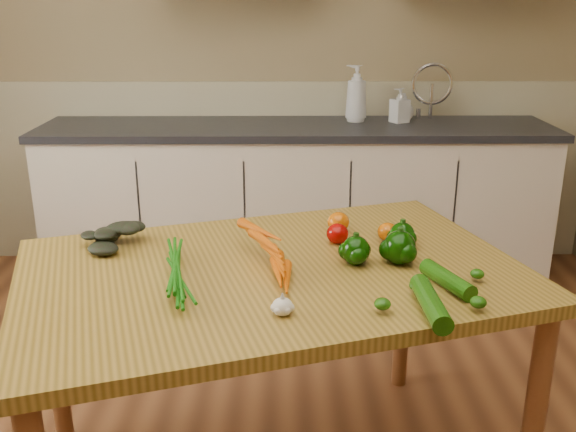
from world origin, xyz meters
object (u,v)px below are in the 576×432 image
Objects in this scene: soap_bottle_a at (356,93)px; pepper_a at (356,250)px; carrot_bunch at (241,260)px; zucchini_b at (430,303)px; pepper_c at (399,248)px; tomato_a at (337,234)px; leafy_greens at (113,231)px; soap_bottle_c at (403,107)px; garlic_bulb at (282,307)px; tomato_c at (388,232)px; soap_bottle_b at (400,105)px; table at (272,294)px; tomato_b at (338,222)px; pepper_b at (402,235)px; zucchini_a at (447,280)px.

pepper_a is at bearing 13.46° from soap_bottle_a.
zucchini_b is (0.50, -0.26, -0.01)m from carrot_bunch.
tomato_a is at bearing 135.79° from pepper_c.
zucchini_b is (0.94, -0.48, -0.03)m from leafy_greens.
leafy_greens reaches higher than tomato_a.
leafy_greens is at bearing -84.24° from soap_bottle_c.
carrot_bunch is at bearing -70.92° from soap_bottle_c.
tomato_a reaches higher than garlic_bulb.
tomato_c reaches higher than zucchini_b.
soap_bottle_a is at bearing -124.24° from soap_bottle_b.
tomato_c is (0.38, 0.23, 0.12)m from table.
pepper_c is 1.34× the size of tomato_b.
tomato_b is at bearing 30.46° from carrot_bunch.
soap_bottle_c is 2.27m from garlic_bulb.
leafy_greens is (-0.43, 0.21, 0.02)m from carrot_bunch.
soap_bottle_a reaches higher than carrot_bunch.
soap_bottle_c is at bearing 81.89° from zucchini_b.
pepper_b is (-0.27, -1.66, -0.16)m from soap_bottle_b.
tomato_b is at bearing 120.19° from zucchini_a.
tomato_c is at bearing -59.34° from soap_bottle_c.
zucchini_b is (0.19, -0.61, -0.01)m from tomato_b.
soap_bottle_b is at bearing 50.05° from carrot_bunch.
garlic_bulb is at bearing -136.77° from pepper_c.
tomato_a is at bearing 169.10° from pepper_b.
garlic_bulb is (0.55, -0.49, -0.03)m from leafy_greens.
leafy_greens is at bearing 138.72° from garlic_bulb.
leafy_greens is 1.05m from zucchini_b.
soap_bottle_a is at bearing 59.79° from leafy_greens.
soap_bottle_a is at bearing 91.23° from zucchini_a.
soap_bottle_a is 1.95m from leafy_greens.
tomato_b is (0.23, 0.32, 0.12)m from table.
garlic_bulb is at bearing -41.28° from leafy_greens.
tomato_c is 0.27× the size of zucchini_b.
table is at bearing -19.30° from leafy_greens.
pepper_b is at bearing 89.10° from zucchini_b.
leafy_greens is 2.79× the size of tomato_b.
zucchini_b is at bearing -72.92° from tomato_b.
soap_bottle_a is 1.64m from tomato_c.
table is at bearing -175.11° from pepper_c.
tomato_c is at bearing -37.59° from soap_bottle_b.
tomato_a is (-0.18, 0.17, -0.02)m from pepper_c.
tomato_b is at bearing 83.73° from tomato_a.
leafy_greens is 0.76m from tomato_b.
pepper_c reaches higher than table.
pepper_a is 1.20× the size of tomato_a.
tomato_c is at bearing -28.97° from tomato_b.
garlic_bulb is at bearing -123.58° from tomato_c.
leafy_greens is 3.18× the size of tomato_c.
carrot_bunch is 1.34× the size of zucchini_a.
table is 31.18× the size of garlic_bulb.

